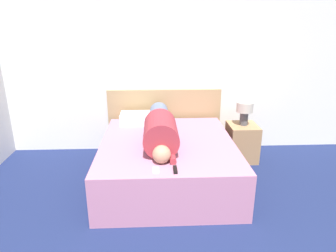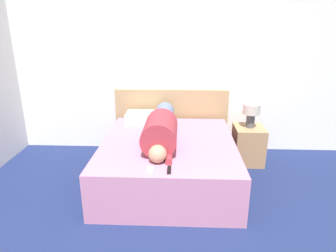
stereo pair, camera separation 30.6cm
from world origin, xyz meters
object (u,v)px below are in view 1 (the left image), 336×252
at_px(pillow_near_headboard, 138,118).
at_px(person_lying, 160,128).
at_px(nightstand, 242,142).
at_px(table_lamp, 245,110).
at_px(bed, 167,161).
at_px(cell_phone, 156,170).
at_px(tv_remote, 175,170).

bearing_deg(pillow_near_headboard, person_lying, -67.22).
relative_size(nightstand, table_lamp, 1.59).
distance_m(bed, cell_phone, 0.85).
distance_m(table_lamp, person_lying, 1.36).
bearing_deg(tv_remote, cell_phone, 177.29).
xyz_separation_m(person_lying, cell_phone, (-0.06, -0.80, -0.17)).
relative_size(pillow_near_headboard, cell_phone, 4.03).
distance_m(nightstand, cell_phone, 1.92).
bearing_deg(table_lamp, cell_phone, -132.81).
bearing_deg(cell_phone, nightstand, 47.19).
bearing_deg(person_lying, bed, -6.67).
bearing_deg(table_lamp, pillow_near_headboard, 174.90).
distance_m(bed, table_lamp, 1.38).
distance_m(nightstand, person_lying, 1.43).
xyz_separation_m(pillow_near_headboard, tv_remote, (0.44, -1.54, -0.06)).
distance_m(tv_remote, cell_phone, 0.19).
bearing_deg(nightstand, person_lying, -154.29).
bearing_deg(table_lamp, person_lying, -154.29).
relative_size(bed, person_lying, 1.18).
bearing_deg(nightstand, bed, -152.16).
xyz_separation_m(table_lamp, person_lying, (-1.23, -0.59, -0.05)).
height_order(table_lamp, cell_phone, table_lamp).
xyz_separation_m(nightstand, pillow_near_headboard, (-1.53, 0.14, 0.35)).
xyz_separation_m(bed, tv_remote, (0.04, -0.80, 0.29)).
distance_m(pillow_near_headboard, tv_remote, 1.60).
bearing_deg(pillow_near_headboard, tv_remote, -74.21).
distance_m(nightstand, table_lamp, 0.50).
height_order(nightstand, person_lying, person_lying).
relative_size(bed, nightstand, 3.51).
bearing_deg(person_lying, tv_remote, -80.92).
relative_size(table_lamp, person_lying, 0.21).
bearing_deg(pillow_near_headboard, table_lamp, -5.10).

